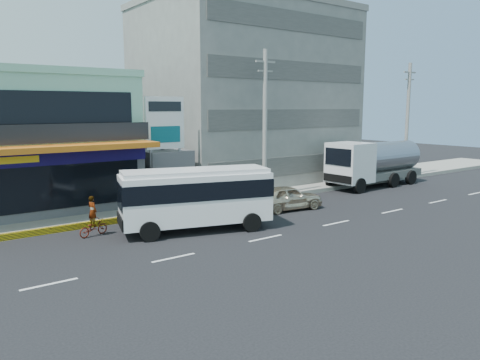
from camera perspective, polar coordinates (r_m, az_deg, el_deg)
name	(u,v)px	position (r m, az deg, el deg)	size (l,w,h in m)	color
ground	(266,238)	(22.75, 3.13, -7.10)	(120.00, 120.00, 0.00)	black
sidewalk	(234,195)	(33.02, -0.68, -1.79)	(70.00, 5.00, 0.30)	gray
shop_building	(18,145)	(31.43, -25.48, 3.89)	(12.40, 11.70, 8.00)	#4A4B50
concrete_building	(244,98)	(39.85, 0.53, 9.94)	(16.00, 12.00, 14.00)	gray
gap_structure	(153,174)	(32.35, -10.50, 0.72)	(3.00, 6.00, 3.50)	#4A4B50
satellite_dish	(159,148)	(31.25, -9.79, 3.82)	(1.50, 1.50, 0.15)	slate
billboard	(165,129)	(29.34, -9.15, 6.17)	(2.60, 0.18, 6.90)	gray
utility_pole_near	(265,124)	(31.42, 3.05, 6.84)	(1.60, 0.30, 10.00)	#999993
utility_pole_far	(407,120)	(43.38, 19.72, 6.89)	(1.60, 0.30, 10.00)	#999993
minibus	(196,194)	(23.80, -5.38, -1.74)	(7.94, 4.42, 3.17)	white
sedan	(287,197)	(28.84, 5.75, -2.13)	(1.83, 4.54, 1.55)	beige
tanker_truck	(373,162)	(38.49, 15.89, 2.09)	(9.24, 3.19, 3.61)	silver
motorcycle_rider	(93,223)	(24.05, -17.48, -4.99)	(1.65, 0.96, 2.00)	#54160C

